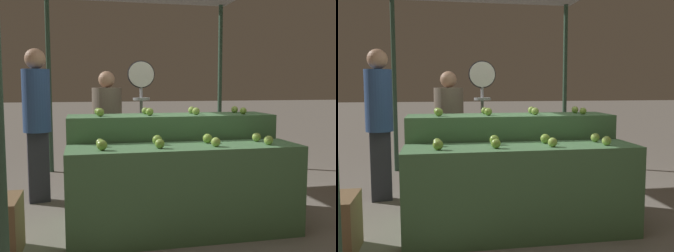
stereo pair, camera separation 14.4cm
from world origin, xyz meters
TOP-DOWN VIEW (x-y plane):
  - ground_plane at (0.00, 0.00)m, footprint 60.00×60.00m
  - display_counter_front at (0.00, 0.00)m, footprint 2.10×0.55m
  - display_counter_back at (0.00, 0.60)m, footprint 2.10×0.55m
  - apple_front_0 at (-0.75, -0.10)m, footprint 0.09×0.09m
  - apple_front_1 at (-0.26, -0.10)m, footprint 0.08×0.08m
  - apple_front_2 at (0.25, -0.11)m, footprint 0.08×0.08m
  - apple_front_3 at (0.75, -0.11)m, footprint 0.09×0.09m
  - apple_front_4 at (-0.75, 0.11)m, footprint 0.07×0.07m
  - apple_front_5 at (-0.24, 0.11)m, footprint 0.09×0.09m
  - apple_front_6 at (0.24, 0.11)m, footprint 0.09×0.09m
  - apple_front_7 at (0.74, 0.11)m, footprint 0.09×0.09m
  - apple_back_0 at (-0.73, 0.50)m, footprint 0.08×0.08m
  - apple_back_1 at (-0.24, 0.50)m, footprint 0.08×0.08m
  - apple_back_2 at (0.24, 0.50)m, footprint 0.08×0.08m
  - apple_back_3 at (0.75, 0.49)m, footprint 0.07×0.07m
  - apple_back_4 at (-0.75, 0.71)m, footprint 0.07×0.07m
  - apple_back_5 at (-0.25, 0.72)m, footprint 0.07×0.07m
  - apple_back_6 at (0.25, 0.71)m, footprint 0.08×0.08m
  - apple_back_7 at (0.74, 0.70)m, footprint 0.07×0.07m
  - produce_scale at (-0.21, 1.25)m, footprint 0.32×0.20m
  - person_vendor_at_scale at (-0.60, 1.52)m, footprint 0.48×0.48m
  - person_customer_left at (-1.42, 1.37)m, footprint 0.37×0.37m

SIDE VIEW (x-z plane):
  - ground_plane at x=0.00m, z-range 0.00..0.00m
  - display_counter_front at x=0.00m, z-range 0.00..0.83m
  - display_counter_back at x=0.00m, z-range 0.00..1.07m
  - apple_front_4 at x=-0.75m, z-range 0.83..0.90m
  - apple_front_2 at x=0.25m, z-range 0.83..0.91m
  - apple_front_1 at x=-0.26m, z-range 0.83..0.91m
  - apple_front_3 at x=0.75m, z-range 0.83..0.91m
  - apple_front_7 at x=0.74m, z-range 0.83..0.91m
  - apple_front_0 at x=-0.75m, z-range 0.83..0.92m
  - apple_front_6 at x=0.24m, z-range 0.83..0.92m
  - apple_front_5 at x=-0.24m, z-range 0.83..0.92m
  - person_vendor_at_scale at x=-0.60m, z-range 0.11..1.65m
  - person_customer_left at x=-1.42m, z-range 0.16..1.95m
  - apple_back_5 at x=-0.25m, z-range 1.07..1.14m
  - apple_back_3 at x=0.75m, z-range 1.07..1.14m
  - apple_back_4 at x=-0.75m, z-range 1.07..1.14m
  - apple_back_7 at x=0.74m, z-range 1.07..1.14m
  - apple_back_6 at x=0.25m, z-range 1.07..1.14m
  - apple_back_2 at x=0.24m, z-range 1.07..1.14m
  - apple_back_1 at x=-0.24m, z-range 1.07..1.14m
  - apple_back_0 at x=-0.73m, z-range 1.07..1.15m
  - produce_scale at x=-0.21m, z-range 0.40..2.06m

